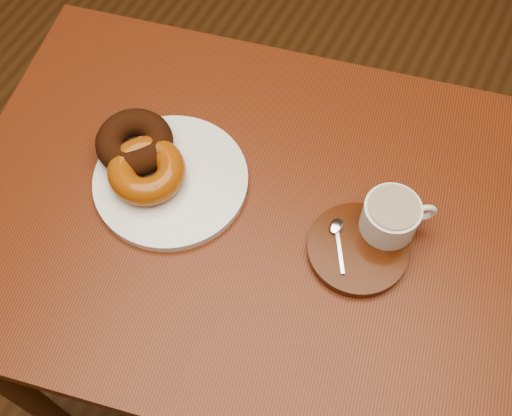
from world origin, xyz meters
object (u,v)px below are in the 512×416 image
at_px(donut_plate, 171,180).
at_px(saucer, 357,249).
at_px(cafe_table, 245,246).
at_px(coffee_cup, 391,216).

height_order(donut_plate, saucer, saucer).
bearing_deg(cafe_table, donut_plate, 172.97).
bearing_deg(donut_plate, coffee_cup, 12.94).
height_order(saucer, coffee_cup, coffee_cup).
relative_size(donut_plate, saucer, 1.62).
bearing_deg(donut_plate, cafe_table, 4.84).
distance_m(donut_plate, coffee_cup, 0.33).
bearing_deg(coffee_cup, saucer, -149.44).
relative_size(cafe_table, saucer, 6.75).
xyz_separation_m(cafe_table, saucer, (0.17, 0.01, 0.13)).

